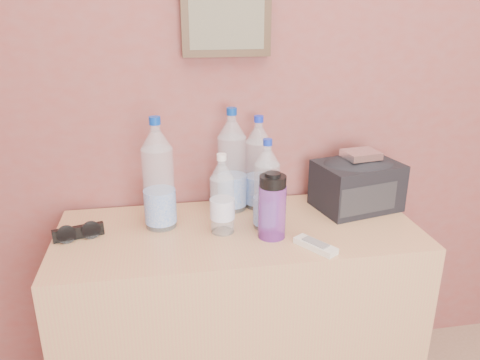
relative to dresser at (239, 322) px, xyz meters
name	(u,v)px	position (x,y,z in m)	size (l,w,h in m)	color
picture_frame	(226,18)	(0.00, 0.24, 1.03)	(0.30, 0.03, 0.25)	#382311
dresser	(239,322)	(0.00, 0.00, 0.00)	(1.19, 0.50, 0.74)	tan
pet_large_a	(159,180)	(-0.25, 0.06, 0.54)	(0.10, 0.10, 0.37)	#A8CDD9
pet_large_b	(232,166)	(0.00, 0.17, 0.54)	(0.10, 0.10, 0.37)	silver
pet_large_c	(258,167)	(0.10, 0.18, 0.52)	(0.09, 0.09, 0.34)	silver
pet_large_d	(267,189)	(0.09, 0.00, 0.51)	(0.08, 0.08, 0.30)	white
pet_small	(222,198)	(-0.06, -0.01, 0.49)	(0.08, 0.08, 0.26)	silver
nalgene_bottle	(272,206)	(0.09, -0.07, 0.48)	(0.09, 0.09, 0.22)	purple
sunglasses	(78,232)	(-0.51, 0.02, 0.39)	(0.16, 0.06, 0.04)	black
ac_remote	(315,246)	(0.21, -0.17, 0.38)	(0.14, 0.04, 0.02)	silver
toiletry_bag	(357,182)	(0.45, 0.10, 0.47)	(0.28, 0.20, 0.19)	black
foil_packet	(361,154)	(0.45, 0.09, 0.58)	(0.12, 0.10, 0.02)	silver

